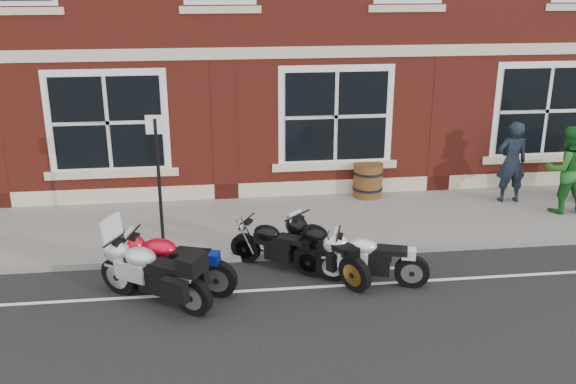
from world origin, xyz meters
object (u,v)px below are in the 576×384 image
Objects in this scene: moto_touring_silver at (152,270)px; parking_sign at (158,170)px; moto_sport_silver at (370,257)px; pedestrian_left at (512,162)px; barrel_planter at (368,180)px; moto_naked_black at (276,244)px; pedestrian_right at (566,170)px; moto_sport_red at (172,261)px; moto_sport_black at (324,247)px.

moto_touring_silver is 2.40m from parking_sign.
moto_sport_silver is 1.01× the size of pedestrian_left.
pedestrian_left is 2.36× the size of barrel_planter.
pedestrian_right reaches higher than moto_naked_black.
moto_touring_silver is at bearing 28.43° from pedestrian_left.
parking_sign is (-7.62, -1.39, 0.51)m from pedestrian_left.
barrel_planter is at bearing -3.90° from moto_naked_black.
moto_touring_silver is 6.26m from barrel_planter.
moto_sport_silver is 0.98× the size of pedestrian_right.
moto_sport_red is 1.91m from moto_naked_black.
moto_sport_red is at bearing 27.11° from pedestrian_left.
pedestrian_right is (5.59, 2.19, 0.53)m from moto_sport_black.
moto_sport_black is 6.03m from pedestrian_right.
barrel_planter is 0.31× the size of parking_sign.
parking_sign reaches higher than moto_touring_silver.
moto_naked_black is 2.07× the size of barrel_planter.
parking_sign is (0.02, 2.19, 0.98)m from moto_touring_silver.
moto_sport_red is 1.18× the size of moto_sport_black.
moto_sport_silver is 5.27m from pedestrian_left.
pedestrian_left is 0.97× the size of pedestrian_right.
moto_sport_silver is at bearing -51.38° from moto_touring_silver.
moto_naked_black is at bearing 17.30° from pedestrian_right.
moto_naked_black is 2.61m from parking_sign.
barrel_planter reaches higher than moto_sport_silver.
moto_sport_silver is (3.32, -0.11, -0.06)m from moto_sport_red.
moto_sport_red reaches higher than barrel_planter.
moto_touring_silver is 1.04× the size of moto_sport_black.
moto_touring_silver is 8.45m from pedestrian_left.
moto_sport_red is 8.57m from pedestrian_right.
parking_sign is at bearing 13.65° from pedestrian_left.
moto_sport_red is at bearing 151.26° from moto_sport_black.
pedestrian_left reaches higher than moto_sport_black.
parking_sign is at bearing 79.14° from moto_sport_silver.
moto_sport_silver is 0.75× the size of parking_sign.
moto_touring_silver is 8.95m from pedestrian_right.
pedestrian_right is at bearing -54.11° from moto_sport_red.
moto_touring_silver is 1.00× the size of pedestrian_left.
moto_sport_silver is 1.16× the size of moto_naked_black.
moto_touring_silver reaches higher than moto_sport_red.
pedestrian_left reaches higher than moto_touring_silver.
pedestrian_right reaches higher than moto_sport_black.
pedestrian_right is (4.87, 2.59, 0.57)m from moto_sport_silver.
moto_touring_silver is 0.97× the size of pedestrian_right.
pedestrian_right is at bearing 8.60° from parking_sign.
barrel_planter is (4.56, 4.29, -0.07)m from moto_touring_silver.
parking_sign is (-2.06, 1.18, 1.08)m from moto_naked_black.
moto_sport_silver is at bearing -72.86° from moto_sport_red.
moto_sport_red is (0.29, 0.34, -0.02)m from moto_touring_silver.
pedestrian_left reaches higher than moto_sport_silver.
moto_sport_silver is 2.39× the size of barrel_planter.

